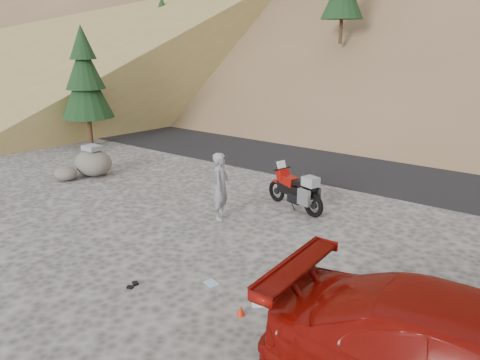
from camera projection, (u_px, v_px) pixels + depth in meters
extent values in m
plane|color=#464340|center=(225.00, 246.00, 10.68)|extent=(140.00, 140.00, 0.00)
cube|color=black|center=(373.00, 163.00, 17.57)|extent=(120.00, 7.00, 0.05)
cube|color=olive|center=(103.00, 65.00, 42.50)|extent=(45.29, 46.00, 24.26)
cylinder|color=#382814|center=(341.00, 29.00, 22.23)|extent=(0.17, 0.17, 1.40)
cylinder|color=#382814|center=(164.00, 51.00, 32.13)|extent=(0.15, 0.15, 1.26)
cone|color=black|center=(163.00, 29.00, 31.72)|extent=(1.80, 1.80, 2.03)
cone|color=black|center=(162.00, 17.00, 31.49)|extent=(1.35, 1.35, 1.58)
cone|color=black|center=(162.00, 5.00, 31.26)|extent=(0.90, 0.90, 1.13)
cylinder|color=#382814|center=(90.00, 128.00, 20.17)|extent=(0.18, 0.18, 1.54)
cone|color=black|center=(86.00, 88.00, 19.66)|extent=(2.20, 2.20, 2.47)
cone|color=black|center=(84.00, 65.00, 19.38)|extent=(1.65, 1.65, 1.93)
cone|color=black|center=(82.00, 42.00, 19.10)|extent=(1.10, 1.10, 1.39)
torus|color=black|center=(277.00, 191.00, 13.47)|extent=(0.64, 0.29, 0.63)
cylinder|color=black|center=(277.00, 191.00, 13.47)|extent=(0.20, 0.11, 0.19)
torus|color=black|center=(313.00, 205.00, 12.34)|extent=(0.68, 0.32, 0.67)
cylinder|color=black|center=(313.00, 205.00, 12.34)|extent=(0.22, 0.13, 0.21)
cylinder|color=black|center=(279.00, 180.00, 13.31)|extent=(0.36, 0.16, 0.77)
cylinder|color=black|center=(282.00, 169.00, 13.10)|extent=(0.21, 0.58, 0.04)
cube|color=black|center=(294.00, 190.00, 12.86)|extent=(1.16, 0.55, 0.29)
cube|color=black|center=(296.00, 198.00, 12.85)|extent=(0.49, 0.40, 0.27)
cube|color=maroon|center=(289.00, 180.00, 12.96)|extent=(0.56, 0.42, 0.30)
cube|color=maroon|center=(283.00, 174.00, 13.12)|extent=(0.37, 0.39, 0.34)
cube|color=silver|center=(281.00, 165.00, 13.10)|extent=(0.19, 0.31, 0.24)
cube|color=black|center=(300.00, 184.00, 12.60)|extent=(0.56, 0.35, 0.11)
cube|color=black|center=(310.00, 188.00, 12.34)|extent=(0.37, 0.26, 0.10)
cube|color=silver|center=(304.00, 197.00, 12.22)|extent=(0.40, 0.22, 0.43)
cube|color=silver|center=(317.00, 194.00, 12.51)|extent=(0.40, 0.22, 0.43)
cube|color=gray|center=(311.00, 182.00, 12.27)|extent=(0.48, 0.42, 0.25)
cube|color=maroon|center=(277.00, 181.00, 13.39)|extent=(0.31, 0.19, 0.04)
cylinder|color=black|center=(292.00, 205.00, 12.76)|extent=(0.08, 0.20, 0.35)
cylinder|color=silver|center=(305.00, 202.00, 12.39)|extent=(0.44, 0.21, 0.12)
imported|color=gray|center=(222.00, 218.00, 12.32)|extent=(0.61, 0.75, 1.77)
ellipsoid|color=#57514B|center=(93.00, 163.00, 15.92)|extent=(1.60, 1.45, 0.89)
cube|color=gray|center=(92.00, 148.00, 15.76)|extent=(0.66, 0.52, 0.18)
ellipsoid|color=#57514B|center=(66.00, 173.00, 15.45)|extent=(0.93, 0.87, 0.47)
cube|color=white|center=(265.00, 301.00, 8.48)|extent=(0.63, 0.62, 0.02)
cylinder|color=#1A3F9D|center=(287.00, 292.00, 8.61)|extent=(0.52, 0.42, 0.20)
cylinder|color=#1A3F9D|center=(349.00, 323.00, 7.65)|extent=(0.09, 0.09, 0.20)
cone|color=red|center=(241.00, 311.00, 8.02)|extent=(0.16, 0.16, 0.19)
cube|color=black|center=(135.00, 283.00, 9.05)|extent=(0.16, 0.14, 0.04)
cube|color=black|center=(130.00, 287.00, 8.92)|extent=(0.14, 0.12, 0.04)
cube|color=#8BB2D7|center=(211.00, 283.00, 9.08)|extent=(0.33, 0.28, 0.01)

